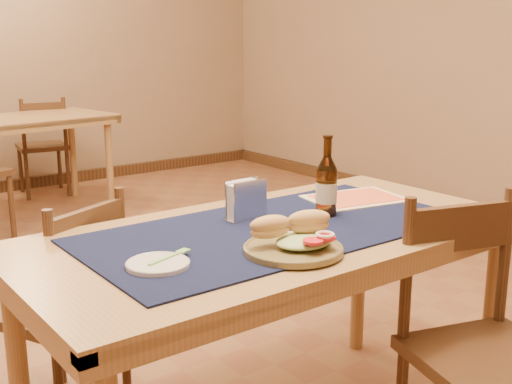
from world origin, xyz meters
TOP-DOWN VIEW (x-y plane):
  - room at (0.00, 0.00)m, footprint 6.04×7.04m
  - main_table at (0.00, -0.80)m, footprint 1.60×0.80m
  - placemat at (0.00, -0.80)m, footprint 1.20×0.60m
  - baseboard at (0.00, 0.00)m, footprint 6.00×7.00m
  - back_table at (0.20, 2.59)m, footprint 1.55×0.92m
  - chair_main_far at (-0.49, -0.24)m, footprint 0.51×0.51m
  - chair_main_near at (0.34, -1.33)m, footprint 0.51×0.51m
  - chair_back_far at (0.61, 3.13)m, footprint 0.45×0.45m
  - sandwich_plate at (-0.10, -1.01)m, footprint 0.28×0.28m
  - side_plate at (-0.46, -0.89)m, footprint 0.17×0.17m
  - fork at (-0.41, -0.87)m, footprint 0.15×0.07m
  - beer_bottle at (0.22, -0.79)m, footprint 0.07×0.07m
  - napkin_holder at (-0.01, -0.66)m, footprint 0.15×0.06m
  - menu_card at (0.46, -0.70)m, footprint 0.38×0.31m

SIDE VIEW (x-z plane):
  - baseboard at x=0.00m, z-range 0.00..0.10m
  - chair_main_far at x=-0.49m, z-range 0.02..0.85m
  - chair_back_far at x=0.61m, z-range 0.02..0.86m
  - chair_main_near at x=0.34m, z-range 0.02..0.91m
  - main_table at x=0.00m, z-range 0.29..1.04m
  - back_table at x=0.20m, z-range 0.29..1.04m
  - placemat at x=0.00m, z-range 0.75..0.76m
  - menu_card at x=0.46m, z-range 0.76..0.76m
  - side_plate at x=-0.46m, z-range 0.76..0.77m
  - fork at x=-0.41m, z-range 0.77..0.77m
  - sandwich_plate at x=-0.10m, z-range 0.73..0.84m
  - napkin_holder at x=-0.01m, z-range 0.75..0.88m
  - beer_bottle at x=0.22m, z-range 0.72..0.99m
  - room at x=0.00m, z-range -0.02..2.82m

